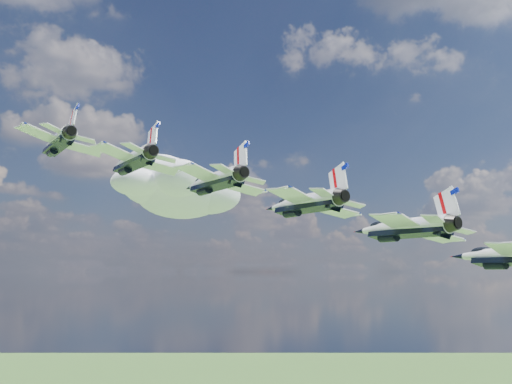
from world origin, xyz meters
name	(u,v)px	position (x,y,z in m)	size (l,w,h in m)	color
cloud_far	(167,191)	(50.82, 194.38, 179.16)	(65.30, 51.31, 25.65)	white
jet_0	(57,143)	(-20.52, 21.11, 159.64)	(11.64, 17.24, 5.15)	silver
jet_1	(131,161)	(-11.54, 13.06, 156.28)	(11.64, 17.24, 5.15)	white
jet_2	(212,181)	(-2.56, 5.01, 152.92)	(11.64, 17.24, 5.15)	white
jet_3	(302,203)	(6.43, -3.04, 149.56)	(11.64, 17.24, 5.15)	silver
jet_4	(401,228)	(15.41, -11.09, 146.20)	(11.64, 17.24, 5.15)	silver
jet_5	(510,255)	(24.39, -19.14, 142.84)	(11.64, 17.24, 5.15)	silver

